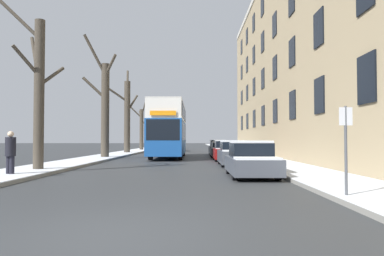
% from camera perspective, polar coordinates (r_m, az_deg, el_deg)
% --- Properties ---
extents(ground_plane, '(320.00, 320.00, 0.00)m').
position_cam_1_polar(ground_plane, '(6.36, -12.43, -15.37)').
color(ground_plane, '#303335').
extents(sidewalk_left, '(2.85, 130.00, 0.16)m').
position_cam_1_polar(sidewalk_left, '(59.52, -6.81, -3.16)').
color(sidewalk_left, gray).
rests_on(sidewalk_left, ground).
extents(sidewalk_right, '(2.85, 130.00, 0.16)m').
position_cam_1_polar(sidewalk_right, '(59.24, 5.10, -3.17)').
color(sidewalk_right, gray).
rests_on(sidewalk_right, ground).
extents(terrace_facade_right, '(9.10, 46.45, 16.78)m').
position_cam_1_polar(terrace_facade_right, '(33.80, 19.21, 10.07)').
color(terrace_facade_right, tan).
rests_on(terrace_facade_right, ground).
extents(bare_tree_left_0, '(3.16, 2.55, 8.45)m').
position_cam_1_polar(bare_tree_left_0, '(18.82, -22.45, 5.54)').
color(bare_tree_left_0, '#423A30').
rests_on(bare_tree_left_0, ground).
extents(bare_tree_left_1, '(2.90, 1.35, 9.66)m').
position_cam_1_polar(bare_tree_left_1, '(30.30, -13.20, 3.25)').
color(bare_tree_left_1, '#423A30').
rests_on(bare_tree_left_1, ground).
extents(bare_tree_left_2, '(3.38, 2.89, 9.17)m').
position_cam_1_polar(bare_tree_left_2, '(40.82, -9.90, 2.03)').
color(bare_tree_left_2, '#423A30').
rests_on(bare_tree_left_2, ground).
extents(bare_tree_left_3, '(4.47, 2.69, 6.63)m').
position_cam_1_polar(bare_tree_left_3, '(51.63, -7.68, 0.16)').
color(bare_tree_left_3, '#423A30').
rests_on(bare_tree_left_3, ground).
extents(double_decker_bus, '(2.59, 11.53, 4.48)m').
position_cam_1_polar(double_decker_bus, '(31.32, -3.56, 0.10)').
color(double_decker_bus, '#194C99').
rests_on(double_decker_bus, ground).
extents(parked_car_0, '(1.80, 4.32, 1.46)m').
position_cam_1_polar(parked_car_0, '(15.39, 8.97, -4.86)').
color(parked_car_0, '#474C56').
rests_on(parked_car_0, ground).
extents(parked_car_1, '(1.71, 4.48, 1.46)m').
position_cam_1_polar(parked_car_1, '(21.82, 6.45, -3.94)').
color(parked_car_1, '#474C56').
rests_on(parked_car_1, ground).
extents(parked_car_2, '(1.86, 3.91, 1.46)m').
position_cam_1_polar(parked_car_2, '(26.93, 5.30, -3.54)').
color(parked_car_2, maroon).
rests_on(parked_car_2, ground).
extents(parked_car_3, '(1.87, 4.12, 1.35)m').
position_cam_1_polar(parked_car_3, '(32.12, 4.52, -3.35)').
color(parked_car_3, black).
rests_on(parked_car_3, ground).
extents(parked_car_4, '(1.72, 4.00, 1.48)m').
position_cam_1_polar(parked_car_4, '(37.22, 3.96, -3.05)').
color(parked_car_4, '#474C56').
rests_on(parked_car_4, ground).
extents(oncoming_van, '(2.06, 5.61, 2.16)m').
position_cam_1_polar(oncoming_van, '(49.05, -3.88, -2.18)').
color(oncoming_van, '#9EA3AD').
rests_on(oncoming_van, ground).
extents(pedestrian_left_sidewalk, '(0.40, 0.40, 1.84)m').
position_cam_1_polar(pedestrian_left_sidewalk, '(16.36, -25.93, -3.33)').
color(pedestrian_left_sidewalk, black).
rests_on(pedestrian_left_sidewalk, ground).
extents(street_sign_post, '(0.32, 0.07, 2.31)m').
position_cam_1_polar(street_sign_post, '(9.79, 22.39, -2.59)').
color(street_sign_post, '#4C4F54').
rests_on(street_sign_post, ground).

